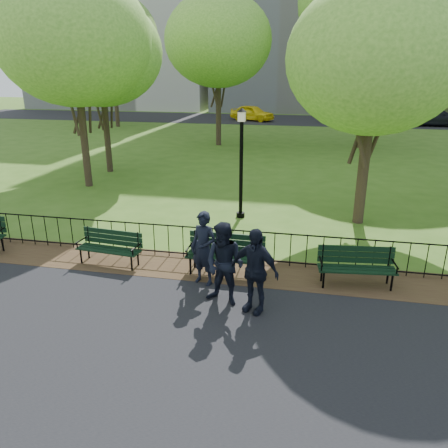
% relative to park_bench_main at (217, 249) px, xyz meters
% --- Properties ---
extents(ground, '(120.00, 120.00, 0.00)m').
position_rel_park_bench_main_xyz_m(ground, '(0.33, -1.27, -0.64)').
color(ground, '#3B6219').
extents(asphalt_path, '(60.00, 9.20, 0.01)m').
position_rel_park_bench_main_xyz_m(asphalt_path, '(0.33, -4.67, -0.63)').
color(asphalt_path, black).
rests_on(asphalt_path, ground).
extents(dirt_strip, '(60.00, 1.60, 0.01)m').
position_rel_park_bench_main_xyz_m(dirt_strip, '(0.33, 0.23, -0.62)').
color(dirt_strip, '#392217').
rests_on(dirt_strip, ground).
extents(far_street, '(70.00, 9.00, 0.01)m').
position_rel_park_bench_main_xyz_m(far_street, '(0.33, 33.73, -0.63)').
color(far_street, black).
rests_on(far_street, ground).
extents(iron_fence, '(24.06, 0.06, 1.00)m').
position_rel_park_bench_main_xyz_m(iron_fence, '(0.33, 0.73, -0.14)').
color(iron_fence, black).
rests_on(iron_fence, ground).
extents(park_bench_main, '(1.89, 0.61, 1.07)m').
position_rel_park_bench_main_xyz_m(park_bench_main, '(0.00, 0.00, 0.00)').
color(park_bench_main, black).
rests_on(park_bench_main, ground).
extents(park_bench_left_a, '(1.71, 0.67, 0.95)m').
position_rel_park_bench_main_xyz_m(park_bench_left_a, '(-2.78, 0.02, -0.10)').
color(park_bench_left_a, black).
rests_on(park_bench_left_a, ground).
extents(park_bench_right_a, '(1.79, 0.73, 0.99)m').
position_rel_park_bench_main_xyz_m(park_bench_right_a, '(3.27, 0.06, -0.07)').
color(park_bench_right_a, black).
rests_on(park_bench_right_a, ground).
extents(lamppost, '(0.32, 0.32, 3.59)m').
position_rel_park_bench_main_xyz_m(lamppost, '(-0.14, 4.33, 1.32)').
color(lamppost, black).
rests_on(lamppost, ground).
extents(tree_near_w, '(5.99, 5.99, 8.34)m').
position_rel_park_bench_main_xyz_m(tree_near_w, '(-7.17, 7.11, 5.15)').
color(tree_near_w, '#2D2116').
rests_on(tree_near_w, ground).
extents(tree_near_e, '(5.19, 5.19, 7.23)m').
position_rel_park_bench_main_xyz_m(tree_near_e, '(3.70, 4.59, 4.38)').
color(tree_near_e, '#2D2116').
rests_on(tree_near_e, ground).
extents(tree_mid_w, '(5.58, 5.58, 7.78)m').
position_rel_park_bench_main_xyz_m(tree_mid_w, '(-7.50, 9.84, 4.76)').
color(tree_mid_w, '#2D2116').
rests_on(tree_mid_w, ground).
extents(tree_far_c, '(6.50, 6.50, 9.06)m').
position_rel_park_bench_main_xyz_m(tree_far_c, '(-3.96, 18.37, 5.65)').
color(tree_far_c, '#2D2116').
rests_on(tree_far_c, ground).
extents(tree_far_e, '(8.61, 8.61, 12.00)m').
position_rel_park_bench_main_xyz_m(tree_far_e, '(4.93, 19.25, 7.70)').
color(tree_far_e, '#2D2116').
rests_on(tree_far_e, ground).
extents(tree_far_w, '(7.47, 7.47, 10.41)m').
position_rel_park_bench_main_xyz_m(tree_far_w, '(-14.37, 25.81, 6.59)').
color(tree_far_w, '#2D2116').
rests_on(tree_far_w, ground).
extents(person_left, '(0.73, 0.60, 1.74)m').
position_rel_park_bench_main_xyz_m(person_left, '(-0.18, -0.58, 0.24)').
color(person_left, black).
rests_on(person_left, asphalt_path).
extents(person_mid, '(0.97, 0.68, 1.80)m').
position_rel_park_bench_main_xyz_m(person_mid, '(0.47, -1.38, 0.28)').
color(person_mid, black).
rests_on(person_mid, asphalt_path).
extents(person_right, '(1.14, 0.79, 1.81)m').
position_rel_park_bench_main_xyz_m(person_right, '(1.12, -1.55, 0.28)').
color(person_right, black).
rests_on(person_right, asphalt_path).
extents(taxi, '(4.54, 3.21, 1.44)m').
position_rel_park_bench_main_xyz_m(taxi, '(-3.77, 32.40, 0.09)').
color(taxi, yellow).
rests_on(taxi, far_street).
extents(sedan_silver, '(4.94, 2.95, 1.54)m').
position_rel_park_bench_main_xyz_m(sedan_silver, '(5.03, 32.29, 0.14)').
color(sedan_silver, '#97999E').
rests_on(sedan_silver, far_street).
extents(sedan_dark, '(5.58, 2.39, 1.60)m').
position_rel_park_bench_main_xyz_m(sedan_dark, '(12.02, 31.73, 0.17)').
color(sedan_dark, black).
rests_on(sedan_dark, far_street).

